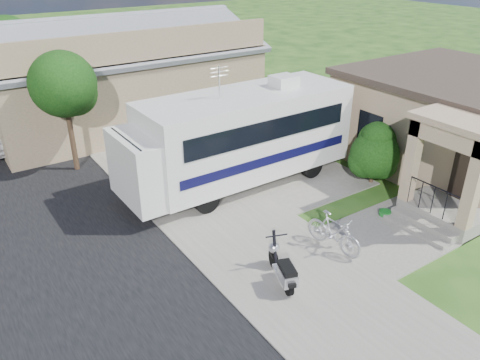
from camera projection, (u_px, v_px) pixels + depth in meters
ground at (303, 248)px, 13.49m from camera, size 120.00×120.00×0.00m
sidewalk_slab at (135, 145)px, 20.40m from camera, size 4.00×80.00×0.06m
driveway_slab at (254, 177)px, 17.57m from camera, size 7.00×6.00×0.05m
walk_slab at (399, 231)px, 14.24m from camera, size 4.00×3.00×0.05m
house at (455, 119)px, 18.20m from camera, size 9.47×7.80×3.54m
warehouse at (118, 79)px, 22.97m from camera, size 12.50×8.40×5.04m
street_tree_a at (66, 87)px, 16.91m from camera, size 2.44×2.40×4.58m
street_tree_b at (11, 41)px, 24.27m from camera, size 2.44×2.40×4.73m
motorhome at (239, 135)px, 16.39m from camera, size 8.52×2.88×4.35m
shrub at (375, 152)px, 16.74m from camera, size 1.92×1.84×2.36m
scooter at (283, 268)px, 11.84m from camera, size 0.85×1.64×1.11m
bicycle at (334, 234)px, 13.14m from camera, size 0.77×1.91×1.11m
garden_hose at (385, 214)px, 15.04m from camera, size 0.38×0.38×0.17m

